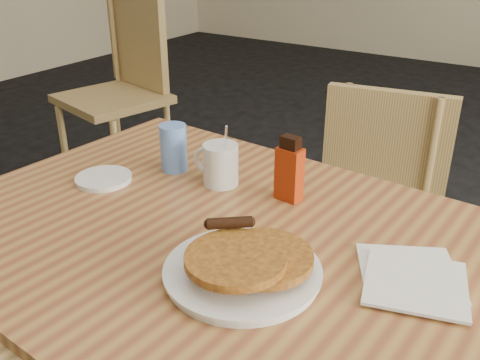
# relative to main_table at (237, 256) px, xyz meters

# --- Properties ---
(main_table) EXTENTS (1.38, 0.98, 0.75)m
(main_table) POSITION_rel_main_table_xyz_m (0.00, 0.00, 0.00)
(main_table) COLOR #A5743A
(main_table) RESTS_ON floor
(chair_main_far) EXTENTS (0.45, 0.45, 0.86)m
(chair_main_far) POSITION_rel_main_table_xyz_m (0.03, 0.71, -0.20)
(chair_main_far) COLOR tan
(chair_main_far) RESTS_ON floor
(chair_wall_extra) EXTENTS (0.56, 0.57, 1.04)m
(chair_wall_extra) POSITION_rel_main_table_xyz_m (-1.49, 1.20, -0.09)
(chair_wall_extra) COLOR tan
(chair_wall_extra) RESTS_ON floor
(pancake_plate) EXTENTS (0.28, 0.28, 0.08)m
(pancake_plate) POSITION_rel_main_table_xyz_m (0.08, -0.10, 0.06)
(pancake_plate) COLOR white
(pancake_plate) RESTS_ON main_table
(coffee_mug) EXTENTS (0.12, 0.08, 0.16)m
(coffee_mug) POSITION_rel_main_table_xyz_m (-0.17, 0.19, 0.09)
(coffee_mug) COLOR white
(coffee_mug) RESTS_ON main_table
(syrup_bottle) EXTENTS (0.06, 0.04, 0.15)m
(syrup_bottle) POSITION_rel_main_table_xyz_m (0.00, 0.21, 0.11)
(syrup_bottle) COLOR maroon
(syrup_bottle) RESTS_ON main_table
(napkin_stack) EXTENTS (0.24, 0.25, 0.01)m
(napkin_stack) POSITION_rel_main_table_xyz_m (0.33, 0.05, 0.05)
(napkin_stack) COLOR white
(napkin_stack) RESTS_ON main_table
(blue_tumbler) EXTENTS (0.08, 0.08, 0.12)m
(blue_tumbler) POSITION_rel_main_table_xyz_m (-0.31, 0.19, 0.10)
(blue_tumbler) COLOR #608EE2
(blue_tumbler) RESTS_ON main_table
(side_saucer) EXTENTS (0.15, 0.15, 0.01)m
(side_saucer) POSITION_rel_main_table_xyz_m (-0.41, 0.04, 0.05)
(side_saucer) COLOR white
(side_saucer) RESTS_ON main_table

